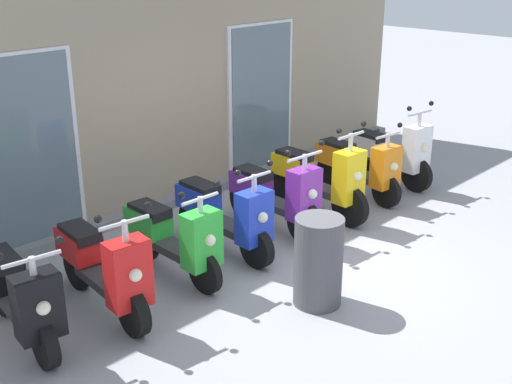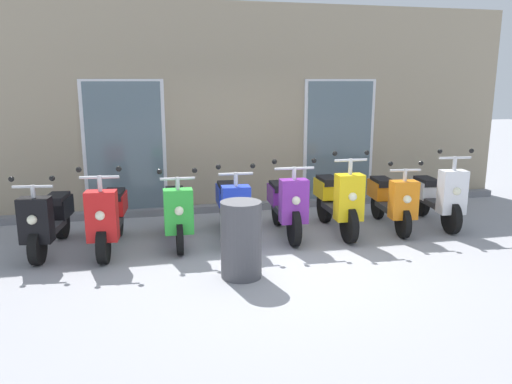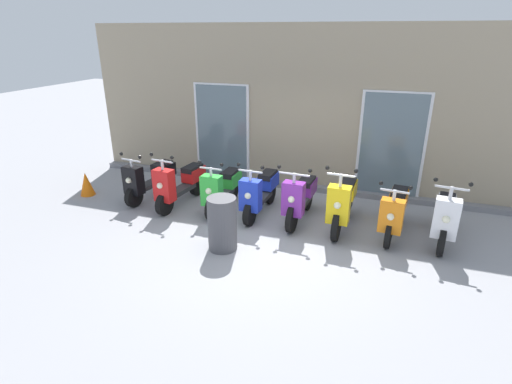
# 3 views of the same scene
# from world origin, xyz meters

# --- Properties ---
(ground_plane) EXTENTS (40.00, 40.00, 0.00)m
(ground_plane) POSITION_xyz_m (0.00, 0.00, 0.00)
(ground_plane) COLOR #939399
(storefront_facade) EXTENTS (10.30, 0.50, 3.57)m
(storefront_facade) POSITION_xyz_m (0.00, 2.81, 1.73)
(storefront_facade) COLOR gray
(storefront_facade) RESTS_ON ground_plane
(scooter_black) EXTENTS (0.60, 1.53, 1.13)m
(scooter_black) POSITION_xyz_m (-2.92, 1.01, 0.45)
(scooter_black) COLOR black
(scooter_black) RESTS_ON ground_plane
(scooter_red) EXTENTS (0.57, 1.62, 1.24)m
(scooter_red) POSITION_xyz_m (-2.13, 0.89, 0.47)
(scooter_red) COLOR black
(scooter_red) RESTS_ON ground_plane
(scooter_green) EXTENTS (0.52, 1.50, 1.16)m
(scooter_green) POSITION_xyz_m (-1.21, 0.95, 0.48)
(scooter_green) COLOR black
(scooter_green) RESTS_ON ground_plane
(scooter_blue) EXTENTS (0.53, 1.58, 1.19)m
(scooter_blue) POSITION_xyz_m (-0.42, 1.00, 0.47)
(scooter_blue) COLOR black
(scooter_blue) RESTS_ON ground_plane
(scooter_purple) EXTENTS (0.63, 1.59, 1.23)m
(scooter_purple) POSITION_xyz_m (0.40, 0.95, 0.49)
(scooter_purple) COLOR black
(scooter_purple) RESTS_ON ground_plane
(scooter_yellow) EXTENTS (0.54, 1.64, 1.33)m
(scooter_yellow) POSITION_xyz_m (1.20, 0.91, 0.51)
(scooter_yellow) COLOR black
(scooter_yellow) RESTS_ON ground_plane
(scooter_orange) EXTENTS (0.56, 1.53, 1.14)m
(scooter_orange) POSITION_xyz_m (2.10, 0.94, 0.47)
(scooter_orange) COLOR black
(scooter_orange) RESTS_ON ground_plane
(scooter_white) EXTENTS (0.56, 1.54, 1.29)m
(scooter_white) POSITION_xyz_m (2.92, 0.93, 0.48)
(scooter_white) COLOR black
(scooter_white) RESTS_ON ground_plane
(trash_bin) EXTENTS (0.48, 0.48, 0.91)m
(trash_bin) POSITION_xyz_m (-0.58, -0.50, 0.46)
(trash_bin) COLOR #4C4C51
(trash_bin) RESTS_ON ground_plane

